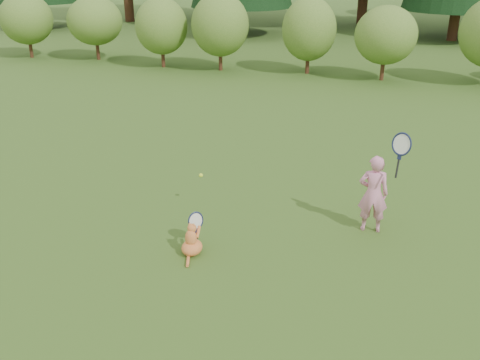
# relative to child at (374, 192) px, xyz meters

# --- Properties ---
(ground) EXTENTS (100.00, 100.00, 0.00)m
(ground) POSITION_rel_child_xyz_m (-2.36, -0.86, -0.67)
(ground) COLOR #284A15
(ground) RESTS_ON ground
(shrub_row) EXTENTS (28.00, 3.00, 2.80)m
(shrub_row) POSITION_rel_child_xyz_m (-2.36, 12.14, 0.73)
(shrub_row) COLOR #406B21
(shrub_row) RESTS_ON ground
(child) EXTENTS (0.73, 0.45, 1.92)m
(child) POSITION_rel_child_xyz_m (0.00, 0.00, 0.00)
(child) COLOR pink
(child) RESTS_ON ground
(cat) EXTENTS (0.42, 0.71, 0.70)m
(cat) POSITION_rel_child_xyz_m (-2.59, -1.34, -0.41)
(cat) COLOR #CF5B27
(cat) RESTS_ON ground
(tennis_ball) EXTENTS (0.07, 0.07, 0.07)m
(tennis_ball) POSITION_rel_child_xyz_m (-2.92, 0.23, -0.08)
(tennis_ball) COLOR #C1E41A
(tennis_ball) RESTS_ON ground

